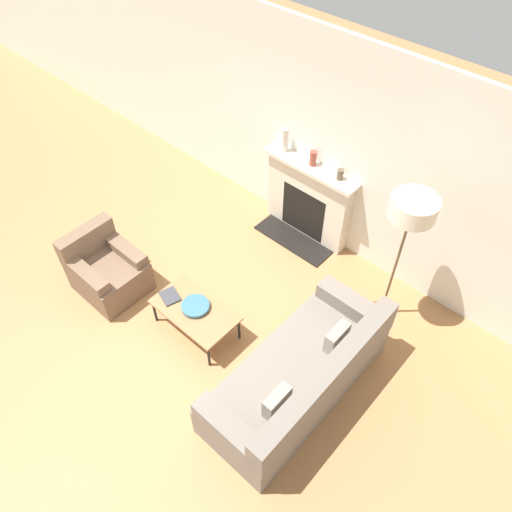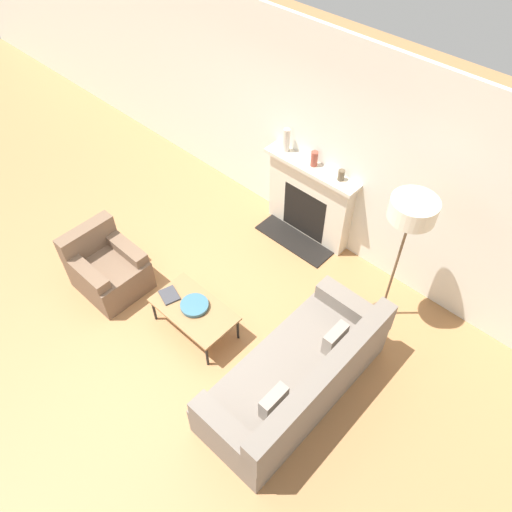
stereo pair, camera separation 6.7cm
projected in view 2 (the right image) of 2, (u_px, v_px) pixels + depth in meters
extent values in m
plane|color=#A87547|center=(165.00, 332.00, 6.09)|extent=(18.00, 18.00, 0.00)
cube|color=silver|center=(312.00, 138.00, 6.34)|extent=(18.00, 0.06, 2.90)
cube|color=beige|center=(309.00, 201.00, 6.86)|extent=(1.29, 0.20, 1.13)
cube|color=black|center=(305.00, 213.00, 6.94)|extent=(0.71, 0.04, 0.73)
cube|color=black|center=(294.00, 240.00, 7.13)|extent=(1.16, 0.40, 0.02)
cube|color=beige|center=(311.00, 168.00, 6.41)|extent=(1.41, 0.28, 0.05)
cube|color=slate|center=(293.00, 378.00, 5.42)|extent=(0.94, 2.20, 0.45)
cube|color=slate|center=(325.00, 380.00, 4.92)|extent=(0.20, 2.20, 0.43)
cube|color=slate|center=(351.00, 306.00, 5.67)|extent=(0.87, 0.22, 0.21)
cube|color=slate|center=(227.00, 430.00, 4.69)|extent=(0.87, 0.22, 0.21)
cube|color=gray|center=(335.00, 339.00, 5.33)|extent=(0.12, 0.32, 0.28)
cube|color=gray|center=(274.00, 402.00, 4.84)|extent=(0.12, 0.32, 0.28)
cube|color=brown|center=(111.00, 274.00, 6.41)|extent=(0.84, 0.75, 0.45)
cube|color=brown|center=(87.00, 239.00, 6.26)|extent=(0.18, 0.75, 0.38)
cube|color=brown|center=(86.00, 272.00, 6.05)|extent=(0.76, 0.18, 0.14)
cube|color=brown|center=(124.00, 247.00, 6.34)|extent=(0.76, 0.18, 0.14)
cube|color=olive|center=(194.00, 309.00, 5.85)|extent=(1.02, 0.58, 0.03)
cylinder|color=black|center=(154.00, 310.00, 6.08)|extent=(0.03, 0.03, 0.37)
cylinder|color=black|center=(207.00, 356.00, 5.65)|extent=(0.03, 0.03, 0.37)
cylinder|color=black|center=(185.00, 286.00, 6.33)|extent=(0.03, 0.03, 0.37)
cylinder|color=black|center=(238.00, 329.00, 5.90)|extent=(0.03, 0.03, 0.37)
cylinder|color=#38667A|center=(195.00, 307.00, 5.84)|extent=(0.12, 0.12, 0.01)
cylinder|color=#38667A|center=(194.00, 305.00, 5.82)|extent=(0.33, 0.33, 0.04)
cube|color=#38383D|center=(169.00, 295.00, 5.95)|extent=(0.29, 0.26, 0.02)
cylinder|color=brown|center=(381.00, 312.00, 6.27)|extent=(0.31, 0.31, 0.03)
cylinder|color=brown|center=(395.00, 268.00, 5.64)|extent=(0.03, 0.03, 1.66)
cylinder|color=silver|center=(413.00, 209.00, 4.98)|extent=(0.49, 0.49, 0.22)
cylinder|color=beige|center=(286.00, 140.00, 6.50)|extent=(0.09, 0.09, 0.33)
cylinder|color=brown|center=(314.00, 159.00, 6.33)|extent=(0.09, 0.09, 0.21)
cylinder|color=brown|center=(341.00, 175.00, 6.16)|extent=(0.08, 0.08, 0.14)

